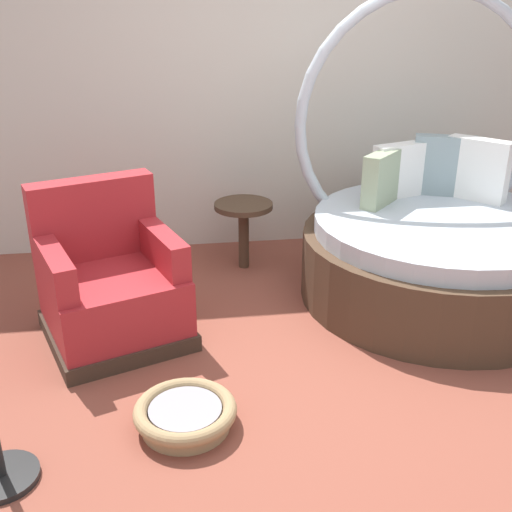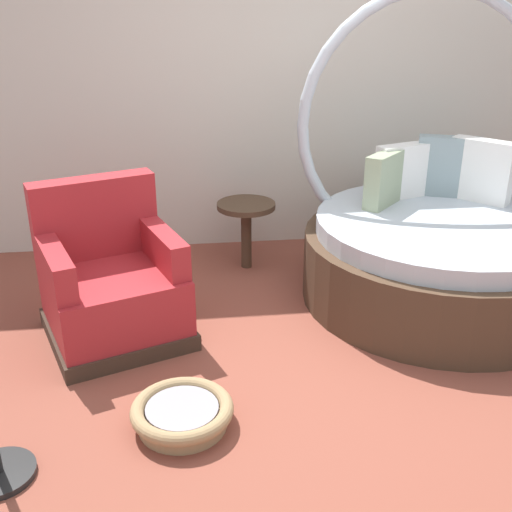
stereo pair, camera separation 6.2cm
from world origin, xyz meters
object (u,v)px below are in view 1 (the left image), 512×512
Objects in this scene: red_armchair at (110,286)px; round_daybed at (436,239)px; side_table at (244,215)px; pet_basket at (185,414)px.

round_daybed is at bearing 7.40° from red_armchair.
side_table is (-1.26, 0.62, 0.02)m from round_daybed.
round_daybed is 2.00× the size of red_armchair.
red_armchair is 1.30m from side_table.
round_daybed reaches higher than pet_basket.
pet_basket is at bearing -144.89° from round_daybed.
round_daybed is at bearing 35.11° from pet_basket.
red_armchair is at bearing -135.87° from side_table.
red_armchair is at bearing 112.95° from pet_basket.
pet_basket is (-1.78, -1.25, -0.33)m from round_daybed.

